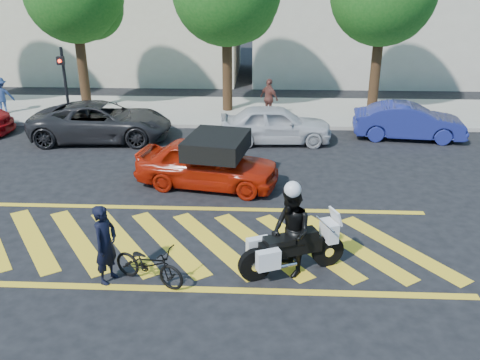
{
  "coord_description": "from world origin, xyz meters",
  "views": [
    {
      "loc": [
        1.62,
        -10.58,
        6.04
      ],
      "look_at": [
        1.06,
        1.46,
        1.05
      ],
      "focal_mm": 38.0,
      "sensor_mm": 36.0,
      "label": 1
    }
  ],
  "objects_px": {
    "police_motorcycle": "(291,249)",
    "parked_right": "(409,121)",
    "red_convertible": "(208,163)",
    "bicycle": "(149,264)",
    "parked_mid_right": "(275,124)",
    "officer_moto": "(291,232)",
    "parked_mid_left": "(102,121)",
    "officer_bike": "(106,244)"
  },
  "relations": [
    {
      "from": "police_motorcycle",
      "to": "parked_right",
      "type": "distance_m",
      "value": 10.86
    },
    {
      "from": "officer_moto",
      "to": "parked_mid_right",
      "type": "height_order",
      "value": "officer_moto"
    },
    {
      "from": "bicycle",
      "to": "parked_mid_right",
      "type": "distance_m",
      "value": 9.88
    },
    {
      "from": "bicycle",
      "to": "officer_bike",
      "type": "bearing_deg",
      "value": 111.85
    },
    {
      "from": "bicycle",
      "to": "parked_mid_left",
      "type": "height_order",
      "value": "parked_mid_left"
    },
    {
      "from": "bicycle",
      "to": "officer_moto",
      "type": "bearing_deg",
      "value": -56.12
    },
    {
      "from": "police_motorcycle",
      "to": "officer_moto",
      "type": "height_order",
      "value": "officer_moto"
    },
    {
      "from": "police_motorcycle",
      "to": "parked_right",
      "type": "relative_size",
      "value": 0.56
    },
    {
      "from": "officer_moto",
      "to": "parked_mid_right",
      "type": "relative_size",
      "value": 0.47
    },
    {
      "from": "officer_bike",
      "to": "bicycle",
      "type": "xyz_separation_m",
      "value": [
        0.87,
        -0.03,
        -0.42
      ]
    },
    {
      "from": "red_convertible",
      "to": "parked_mid_left",
      "type": "bearing_deg",
      "value": 56.97
    },
    {
      "from": "officer_moto",
      "to": "red_convertible",
      "type": "bearing_deg",
      "value": -176.44
    },
    {
      "from": "officer_bike",
      "to": "parked_mid_left",
      "type": "relative_size",
      "value": 0.33
    },
    {
      "from": "officer_bike",
      "to": "red_convertible",
      "type": "height_order",
      "value": "officer_bike"
    },
    {
      "from": "bicycle",
      "to": "parked_mid_left",
      "type": "distance_m",
      "value": 10.22
    },
    {
      "from": "parked_mid_left",
      "to": "parked_right",
      "type": "bearing_deg",
      "value": -89.9
    },
    {
      "from": "parked_right",
      "to": "bicycle",
      "type": "bearing_deg",
      "value": 148.46
    },
    {
      "from": "officer_bike",
      "to": "parked_mid_right",
      "type": "height_order",
      "value": "officer_bike"
    },
    {
      "from": "officer_moto",
      "to": "parked_mid_left",
      "type": "bearing_deg",
      "value": -165.23
    },
    {
      "from": "red_convertible",
      "to": "parked_mid_left",
      "type": "relative_size",
      "value": 0.81
    },
    {
      "from": "red_convertible",
      "to": "parked_mid_right",
      "type": "xyz_separation_m",
      "value": [
        2.1,
        4.3,
        -0.01
      ]
    },
    {
      "from": "parked_mid_left",
      "to": "police_motorcycle",
      "type": "bearing_deg",
      "value": -146.32
    },
    {
      "from": "parked_mid_left",
      "to": "parked_right",
      "type": "xyz_separation_m",
      "value": [
        11.71,
        0.71,
        -0.05
      ]
    },
    {
      "from": "red_convertible",
      "to": "parked_mid_right",
      "type": "distance_m",
      "value": 4.78
    },
    {
      "from": "officer_moto",
      "to": "parked_right",
      "type": "relative_size",
      "value": 0.47
    },
    {
      "from": "police_motorcycle",
      "to": "parked_right",
      "type": "xyz_separation_m",
      "value": [
        4.94,
        9.68,
        0.1
      ]
    },
    {
      "from": "parked_mid_right",
      "to": "officer_moto",
      "type": "bearing_deg",
      "value": 178.27
    },
    {
      "from": "parked_mid_left",
      "to": "parked_mid_right",
      "type": "relative_size",
      "value": 1.25
    },
    {
      "from": "parked_mid_right",
      "to": "officer_bike",
      "type": "bearing_deg",
      "value": 156.22
    },
    {
      "from": "parked_mid_left",
      "to": "officer_moto",
      "type": "bearing_deg",
      "value": -146.35
    },
    {
      "from": "bicycle",
      "to": "parked_mid_right",
      "type": "bearing_deg",
      "value": 7.44
    },
    {
      "from": "bicycle",
      "to": "police_motorcycle",
      "type": "distance_m",
      "value": 2.99
    },
    {
      "from": "red_convertible",
      "to": "officer_moto",
      "type": "bearing_deg",
      "value": -143.52
    },
    {
      "from": "officer_bike",
      "to": "police_motorcycle",
      "type": "xyz_separation_m",
      "value": [
        3.81,
        0.48,
        -0.28
      ]
    },
    {
      "from": "police_motorcycle",
      "to": "parked_right",
      "type": "bearing_deg",
      "value": 40.7
    },
    {
      "from": "officer_bike",
      "to": "parked_mid_right",
      "type": "relative_size",
      "value": 0.41
    },
    {
      "from": "parked_mid_left",
      "to": "parked_mid_right",
      "type": "xyz_separation_m",
      "value": [
        6.6,
        0.0,
        -0.02
      ]
    },
    {
      "from": "police_motorcycle",
      "to": "red_convertible",
      "type": "relative_size",
      "value": 0.54
    },
    {
      "from": "bicycle",
      "to": "police_motorcycle",
      "type": "xyz_separation_m",
      "value": [
        2.94,
        0.51,
        0.14
      ]
    },
    {
      "from": "bicycle",
      "to": "parked_right",
      "type": "distance_m",
      "value": 12.88
    },
    {
      "from": "parked_mid_right",
      "to": "parked_right",
      "type": "bearing_deg",
      "value": -84.8
    },
    {
      "from": "officer_bike",
      "to": "bicycle",
      "type": "height_order",
      "value": "officer_bike"
    }
  ]
}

